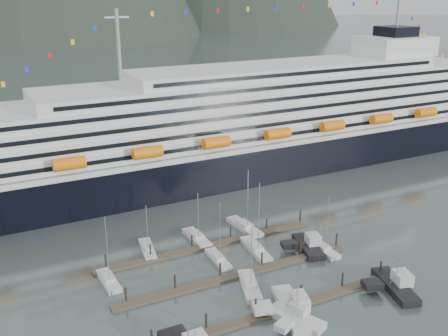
{
  "coord_description": "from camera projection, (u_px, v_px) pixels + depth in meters",
  "views": [
    {
      "loc": [
        -46.19,
        -72.17,
        51.35
      ],
      "look_at": [
        1.94,
        22.0,
        14.5
      ],
      "focal_mm": 42.0,
      "sensor_mm": 36.0,
      "label": 1
    }
  ],
  "objects": [
    {
      "name": "ground",
      "position": [
        268.0,
        278.0,
        97.43
      ],
      "size": [
        1600.0,
        1600.0,
        0.0
      ],
      "primitive_type": "plane",
      "color": "#424E4E",
      "rests_on": "ground"
    },
    {
      "name": "cruise_ship",
      "position": [
        258.0,
        129.0,
        152.58
      ],
      "size": [
        210.0,
        30.4,
        50.3
      ],
      "color": "black",
      "rests_on": "ground"
    },
    {
      "name": "dock_near",
      "position": [
        275.0,
        311.0,
        86.85
      ],
      "size": [
        48.18,
        2.28,
        3.2
      ],
      "color": "#493B2F",
      "rests_on": "ground"
    },
    {
      "name": "dock_mid",
      "position": [
        237.0,
        275.0,
        97.78
      ],
      "size": [
        48.18,
        2.28,
        3.2
      ],
      "color": "#493B2F",
      "rests_on": "ground"
    },
    {
      "name": "dock_far",
      "position": [
        208.0,
        246.0,
        108.72
      ],
      "size": [
        48.18,
        2.28,
        3.2
      ],
      "color": "#493B2F",
      "rests_on": "ground"
    },
    {
      "name": "sailboat_a",
      "position": [
        109.0,
        281.0,
        95.51
      ],
      "size": [
        2.7,
        8.56,
        13.98
      ],
      "rotation": [
        0.0,
        0.0,
        1.6
      ],
      "color": "#B2B2B2",
      "rests_on": "ground"
    },
    {
      "name": "sailboat_b",
      "position": [
        218.0,
        259.0,
        103.12
      ],
      "size": [
        2.72,
        8.82,
        13.3
      ],
      "rotation": [
        0.0,
        0.0,
        1.52
      ],
      "color": "#B2B2B2",
      "rests_on": "ground"
    },
    {
      "name": "sailboat_c",
      "position": [
        250.0,
        286.0,
        93.77
      ],
      "size": [
        6.04,
        10.59,
        13.61
      ],
      "rotation": [
        0.0,
        0.0,
        1.23
      ],
      "color": "#B2B2B2",
      "rests_on": "ground"
    },
    {
      "name": "sailboat_d",
      "position": [
        256.0,
        250.0,
        106.9
      ],
      "size": [
        3.74,
        11.22,
        15.88
      ],
      "rotation": [
        0.0,
        0.0,
        1.47
      ],
      "color": "#B2B2B2",
      "rests_on": "ground"
    },
    {
      "name": "sailboat_e",
      "position": [
        148.0,
        250.0,
        106.97
      ],
      "size": [
        3.86,
        9.41,
        10.94
      ],
      "rotation": [
        0.0,
        0.0,
        1.4
      ],
      "color": "#B2B2B2",
      "rests_on": "ground"
    },
    {
      "name": "sailboat_f",
      "position": [
        197.0,
        238.0,
        111.69
      ],
      "size": [
        3.03,
        9.59,
        11.55
      ],
      "rotation": [
        0.0,
        0.0,
        1.6
      ],
      "color": "#B2B2B2",
      "rests_on": "ground"
    },
    {
      "name": "sailboat_g",
      "position": [
        245.0,
        227.0,
        116.71
      ],
      "size": [
        3.63,
        11.46,
        14.78
      ],
      "rotation": [
        0.0,
        0.0,
        1.65
      ],
      "color": "#B2B2B2",
      "rests_on": "ground"
    },
    {
      "name": "sailboat_h",
      "position": [
        323.0,
        250.0,
        106.94
      ],
      "size": [
        2.63,
        8.63,
        12.92
      ],
      "rotation": [
        0.0,
        0.0,
        1.59
      ],
      "color": "#B2B2B2",
      "rests_on": "ground"
    },
    {
      "name": "trawler_b",
      "position": [
        296.0,
        318.0,
        84.24
      ],
      "size": [
        8.47,
        9.97,
        6.15
      ],
      "rotation": [
        0.0,
        0.0,
        2.0
      ],
      "color": "#B2B2B2",
      "rests_on": "ground"
    },
    {
      "name": "trawler_c",
      "position": [
        291.0,
        308.0,
        86.72
      ],
      "size": [
        10.16,
        13.47,
        6.64
      ],
      "rotation": [
        0.0,
        0.0,
        1.28
      ],
      "color": "#B2B2B2",
      "rests_on": "ground"
    },
    {
      "name": "trawler_d",
      "position": [
        395.0,
        285.0,
        93.28
      ],
      "size": [
        9.57,
        12.29,
        7.01
      ],
      "rotation": [
        0.0,
        0.0,
        1.29
      ],
      "color": "black",
      "rests_on": "ground"
    },
    {
      "name": "trawler_e",
      "position": [
        307.0,
        246.0,
        107.56
      ],
      "size": [
        8.75,
        11.04,
        6.81
      ],
      "rotation": [
        0.0,
        0.0,
        1.31
      ],
      "color": "black",
      "rests_on": "ground"
    }
  ]
}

